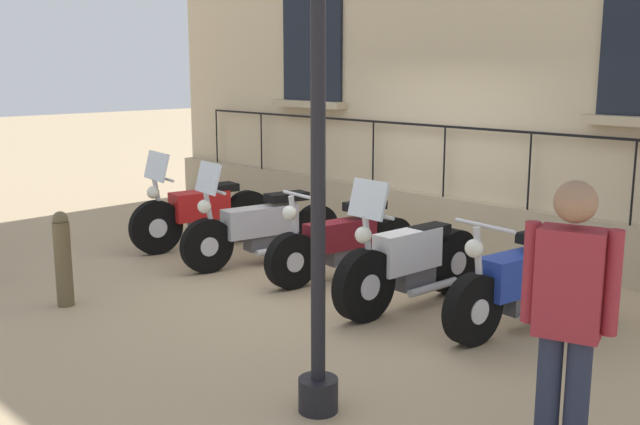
{
  "coord_description": "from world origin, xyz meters",
  "views": [
    {
      "loc": [
        5.93,
        5.66,
        2.38
      ],
      "look_at": [
        0.41,
        0.0,
        0.8
      ],
      "focal_mm": 41.32,
      "sensor_mm": 36.0,
      "label": 1
    }
  ],
  "objects_px": {
    "motorcycle_maroon": "(343,244)",
    "pedestrian_standing": "(568,314)",
    "motorcycle_blue": "(520,285)",
    "motorcycle_white": "(410,264)",
    "motorcycle_red": "(202,213)",
    "motorcycle_silver": "(262,228)",
    "bollard": "(63,259)"
  },
  "relations": [
    {
      "from": "motorcycle_maroon",
      "to": "pedestrian_standing",
      "type": "xyz_separation_m",
      "value": [
        2.09,
        3.77,
        0.61
      ]
    },
    {
      "from": "motorcycle_blue",
      "to": "motorcycle_white",
      "type": "bearing_deg",
      "value": -79.1
    },
    {
      "from": "motorcycle_red",
      "to": "pedestrian_standing",
      "type": "height_order",
      "value": "pedestrian_standing"
    },
    {
      "from": "motorcycle_red",
      "to": "motorcycle_silver",
      "type": "bearing_deg",
      "value": 92.39
    },
    {
      "from": "motorcycle_white",
      "to": "pedestrian_standing",
      "type": "relative_size",
      "value": 1.14
    },
    {
      "from": "motorcycle_white",
      "to": "motorcycle_blue",
      "type": "xyz_separation_m",
      "value": [
        -0.21,
        1.11,
        -0.02
      ]
    },
    {
      "from": "motorcycle_red",
      "to": "motorcycle_blue",
      "type": "xyz_separation_m",
      "value": [
        -0.24,
        4.6,
        -0.04
      ]
    },
    {
      "from": "motorcycle_red",
      "to": "pedestrian_standing",
      "type": "distance_m",
      "value": 6.37
    },
    {
      "from": "motorcycle_red",
      "to": "motorcycle_maroon",
      "type": "height_order",
      "value": "motorcycle_red"
    },
    {
      "from": "motorcycle_silver",
      "to": "motorcycle_blue",
      "type": "bearing_deg",
      "value": 93.17
    },
    {
      "from": "motorcycle_white",
      "to": "pedestrian_standing",
      "type": "bearing_deg",
      "value": 54.94
    },
    {
      "from": "bollard",
      "to": "pedestrian_standing",
      "type": "relative_size",
      "value": 0.55
    },
    {
      "from": "motorcycle_red",
      "to": "motorcycle_white",
      "type": "height_order",
      "value": "motorcycle_white"
    },
    {
      "from": "motorcycle_red",
      "to": "motorcycle_blue",
      "type": "bearing_deg",
      "value": 92.97
    },
    {
      "from": "motorcycle_maroon",
      "to": "motorcycle_blue",
      "type": "distance_m",
      "value": 2.29
    },
    {
      "from": "pedestrian_standing",
      "to": "motorcycle_silver",
      "type": "bearing_deg",
      "value": -110.58
    },
    {
      "from": "motorcycle_red",
      "to": "motorcycle_maroon",
      "type": "bearing_deg",
      "value": 97.33
    },
    {
      "from": "motorcycle_white",
      "to": "motorcycle_silver",
      "type": "bearing_deg",
      "value": -90.59
    },
    {
      "from": "motorcycle_maroon",
      "to": "pedestrian_standing",
      "type": "height_order",
      "value": "pedestrian_standing"
    },
    {
      "from": "motorcycle_red",
      "to": "motorcycle_maroon",
      "type": "xyz_separation_m",
      "value": [
        -0.3,
        2.32,
        -0.06
      ]
    },
    {
      "from": "motorcycle_white",
      "to": "motorcycle_blue",
      "type": "relative_size",
      "value": 1.06
    },
    {
      "from": "motorcycle_silver",
      "to": "motorcycle_blue",
      "type": "height_order",
      "value": "motorcycle_silver"
    },
    {
      "from": "motorcycle_white",
      "to": "motorcycle_red",
      "type": "bearing_deg",
      "value": -89.58
    },
    {
      "from": "motorcycle_silver",
      "to": "motorcycle_maroon",
      "type": "height_order",
      "value": "motorcycle_silver"
    },
    {
      "from": "motorcycle_red",
      "to": "bollard",
      "type": "distance_m",
      "value": 2.64
    },
    {
      "from": "motorcycle_silver",
      "to": "motorcycle_white",
      "type": "xyz_separation_m",
      "value": [
        0.02,
        2.31,
        0.0
      ]
    },
    {
      "from": "motorcycle_red",
      "to": "motorcycle_white",
      "type": "bearing_deg",
      "value": 90.42
    },
    {
      "from": "motorcycle_silver",
      "to": "motorcycle_blue",
      "type": "xyz_separation_m",
      "value": [
        -0.19,
        3.42,
        -0.02
      ]
    },
    {
      "from": "motorcycle_white",
      "to": "bollard",
      "type": "height_order",
      "value": "motorcycle_white"
    },
    {
      "from": "motorcycle_silver",
      "to": "bollard",
      "type": "xyz_separation_m",
      "value": [
        2.47,
        -0.13,
        0.05
      ]
    },
    {
      "from": "motorcycle_maroon",
      "to": "motorcycle_silver",
      "type": "bearing_deg",
      "value": -77.58
    },
    {
      "from": "motorcycle_red",
      "to": "motorcycle_maroon",
      "type": "relative_size",
      "value": 0.99
    }
  ]
}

